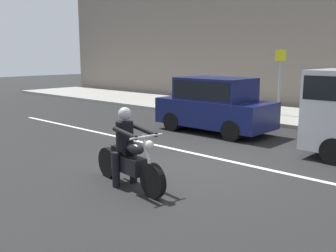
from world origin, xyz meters
name	(u,v)px	position (x,y,z in m)	size (l,w,h in m)	color
ground_plane	(199,167)	(0.00, 0.00, 0.00)	(80.00, 80.00, 0.00)	black
sidewalk_slab	(330,121)	(0.00, 8.00, 0.07)	(40.00, 4.40, 0.14)	#99968E
lane_marking_stripe	(205,156)	(-0.53, 0.90, 0.00)	(18.00, 0.14, 0.01)	silver
motorcycle_with_rider_black_leather	(128,155)	(-0.22, -1.93, 0.64)	(2.16, 0.73, 1.54)	black
parked_hatchback_navy	(215,104)	(-2.14, 3.54, 0.93)	(3.80, 1.76, 1.80)	#11194C
street_sign_post	(280,75)	(-1.97, 7.69, 1.73)	(0.44, 0.08, 2.63)	gray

